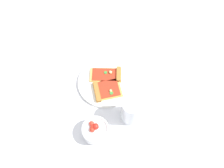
# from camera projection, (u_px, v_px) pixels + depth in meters

# --- Properties ---
(ground_plane) EXTENTS (2.40, 2.40, 0.00)m
(ground_plane) POSITION_uv_depth(u_px,v_px,m) (112.00, 82.00, 0.98)
(ground_plane) COLOR silver
(ground_plane) RESTS_ON ground
(plate) EXTENTS (0.25, 0.25, 0.01)m
(plate) POSITION_uv_depth(u_px,v_px,m) (106.00, 82.00, 0.97)
(plate) COLOR white
(plate) RESTS_ON ground_plane
(pizza_slice_near) EXTENTS (0.15, 0.14, 0.02)m
(pizza_slice_near) POSITION_uv_depth(u_px,v_px,m) (105.00, 90.00, 0.93)
(pizza_slice_near) COLOR gold
(pizza_slice_near) RESTS_ON plate
(pizza_slice_far) EXTENTS (0.16, 0.15, 0.02)m
(pizza_slice_far) POSITION_uv_depth(u_px,v_px,m) (108.00, 75.00, 0.97)
(pizza_slice_far) COLOR #E5B256
(pizza_slice_far) RESTS_ON plate
(salad_bowl) EXTENTS (0.11, 0.11, 0.07)m
(salad_bowl) POSITION_uv_depth(u_px,v_px,m) (95.00, 130.00, 0.83)
(salad_bowl) COLOR white
(salad_bowl) RESTS_ON ground_plane
(soda_glass) EXTENTS (0.08, 0.08, 0.14)m
(soda_glass) POSITION_uv_depth(u_px,v_px,m) (131.00, 111.00, 0.84)
(soda_glass) COLOR silver
(soda_glass) RESTS_ON ground_plane
(paper_napkin) EXTENTS (0.17, 0.18, 0.00)m
(paper_napkin) POSITION_uv_depth(u_px,v_px,m) (115.00, 32.00, 1.12)
(paper_napkin) COLOR silver
(paper_napkin) RESTS_ON ground_plane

